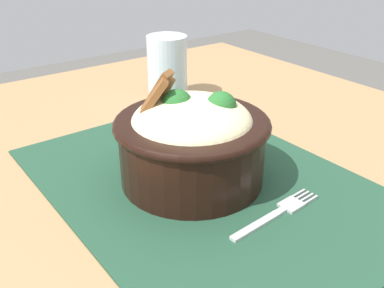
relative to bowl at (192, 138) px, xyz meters
name	(u,v)px	position (x,y,z in m)	size (l,w,h in m)	color
table	(193,217)	(-0.01, 0.01, -0.13)	(1.06, 0.99, 0.71)	#99754C
placemat	(205,183)	(0.02, 0.01, -0.06)	(0.47, 0.34, 0.00)	#1E422D
bowl	(192,138)	(0.00, 0.00, 0.00)	(0.19, 0.19, 0.14)	black
fork	(279,212)	(0.12, 0.03, -0.06)	(0.02, 0.13, 0.00)	#B5B5B5
drinking_glass	(168,72)	(-0.27, 0.14, -0.01)	(0.07, 0.07, 0.12)	silver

